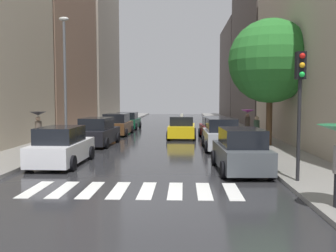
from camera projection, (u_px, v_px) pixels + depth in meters
ground_plane at (166, 130)px, 34.18m from camera, size 28.00×72.00×0.04m
sidewalk_left at (97, 129)px, 34.44m from camera, size 3.00×72.00×0.15m
sidewalk_right at (237, 130)px, 33.89m from camera, size 3.00×72.00×0.15m
crosswalk_stripes at (133, 190)px, 11.71m from camera, size 6.75×2.20×0.01m
building_left_mid at (48, 51)px, 34.14m from camera, size 6.00×13.08×14.60m
building_left_far at (88, 44)px, 48.27m from camera, size 6.00×13.56×20.13m
building_right_mid at (269, 20)px, 40.73m from camera, size 6.00×17.12×23.27m
building_right_far at (244, 72)px, 57.78m from camera, size 6.00×15.62×14.23m
parked_car_left_nearest at (62, 147)px, 16.20m from camera, size 2.03×4.38×1.69m
parked_car_left_second at (98, 132)px, 22.97m from camera, size 2.21×4.60×1.74m
parked_car_left_third at (117, 125)px, 29.54m from camera, size 2.20×4.56×1.73m
parked_car_left_fourth at (128, 121)px, 35.28m from camera, size 2.21×4.21×1.62m
parked_car_right_nearest at (241, 151)px, 14.72m from camera, size 2.11×4.26×1.73m
parked_car_right_second at (221, 135)px, 21.21m from camera, size 2.05×4.60×1.80m
parked_car_right_third at (214, 128)px, 27.04m from camera, size 2.19×4.26×1.59m
taxi_midroad at (182, 128)px, 27.24m from camera, size 2.18×4.57×1.81m
pedestrian_foreground at (38, 123)px, 20.47m from camera, size 0.91×0.91×2.04m
pedestrian_by_kerb at (256, 129)px, 22.87m from camera, size 0.36×0.36×1.68m
pedestrian_far_side at (247, 118)px, 26.30m from camera, size 0.94×0.94×1.97m
street_tree_right at (270, 61)px, 21.66m from camera, size 4.92×4.92×7.42m
traffic_light_right_corner at (300, 87)px, 12.17m from camera, size 0.30×0.42×4.30m
lamp_post_left at (65, 72)px, 22.17m from camera, size 0.60×0.28×7.62m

